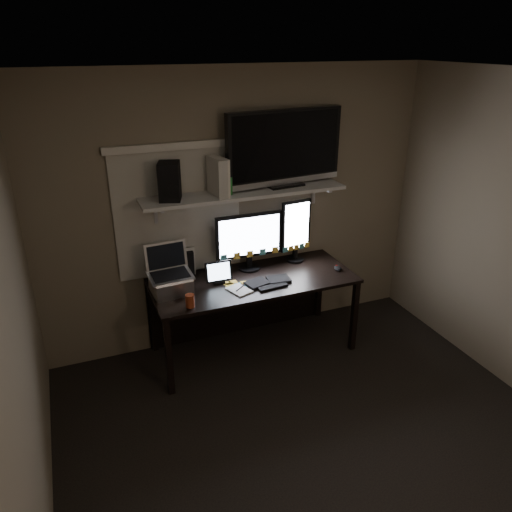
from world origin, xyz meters
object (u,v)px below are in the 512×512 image
desk (249,291)px  mouse (338,268)px  keyboard (268,281)px  tablet (218,272)px  cup (190,301)px  speaker (170,181)px  game_console (218,177)px  monitor_portrait (296,231)px  tv (285,148)px  laptop (170,271)px  monitor_landscape (249,241)px

desk → mouse: mouse is taller
keyboard → mouse: mouse is taller
mouse → tablet: 1.11m
cup → speaker: size_ratio=0.35×
tablet → cup: 0.46m
game_console → desk: bearing=-22.3°
monitor_portrait → tv: size_ratio=0.55×
keyboard → speaker: size_ratio=1.32×
game_console → speaker: game_console is taller
tablet → desk: bearing=15.7°
keyboard → game_console: (-0.33, 0.29, 0.90)m
cup → keyboard: bearing=12.2°
game_console → speaker: (-0.40, 0.02, -0.01)m
desk → keyboard: keyboard is taller
laptop → game_console: size_ratio=1.26×
game_console → monitor_portrait: bearing=-5.3°
desk → laptop: 0.83m
cup → game_console: 1.05m
laptop → speaker: size_ratio=1.31×
monitor_portrait → game_console: game_console is taller
desk → tablet: size_ratio=7.67×
monitor_portrait → mouse: 0.52m
speaker → mouse: bearing=5.9°
laptop → game_console: game_console is taller
monitor_landscape → tv: 0.88m
monitor_landscape → tablet: 0.43m
mouse → tablet: (-1.10, 0.16, 0.08)m
monitor_portrait → tablet: (-0.83, -0.19, -0.20)m
mouse → cup: bearing=-167.5°
keyboard → laptop: (-0.82, 0.13, 0.19)m
game_console → monitor_landscape: bearing=-1.3°
cup → tv: tv is taller
monitor_landscape → tablet: monitor_landscape is taller
cup → tv: (1.04, 0.51, 1.03)m
monitor_landscape → keyboard: bearing=-81.0°
keyboard → mouse: bearing=-4.9°
monitor_landscape → monitor_portrait: monitor_portrait is taller
tablet → speaker: 0.88m
monitor_portrait → tv: tv is taller
monitor_landscape → game_console: size_ratio=1.96×
cup → speaker: bearing=89.7°
speaker → monitor_landscape: bearing=19.7°
mouse → cup: cup is taller
desk → tv: 1.32m
laptop → speaker: 0.73m
monitor_landscape → laptop: size_ratio=1.56×
mouse → laptop: size_ratio=0.24×
tv → speaker: (-1.03, -0.04, -0.18)m
mouse → game_console: bearing=170.6°
laptop → tv: tv is taller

